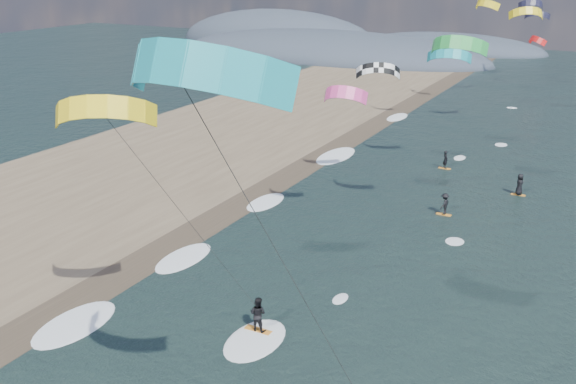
% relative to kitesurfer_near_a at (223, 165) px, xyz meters
% --- Properties ---
extents(wet_sand_strip, '(3.00, 240.00, 0.00)m').
position_rel_kitesurfer_near_a_xyz_m(wet_sand_strip, '(-16.31, 11.29, -12.91)').
color(wet_sand_strip, '#382D23').
rests_on(wet_sand_strip, ground).
extents(coastal_hills, '(80.00, 41.00, 15.00)m').
position_rel_kitesurfer_near_a_xyz_m(coastal_hills, '(-49.16, 109.15, -12.91)').
color(coastal_hills, '#3D4756').
rests_on(coastal_hills, ground).
extents(kitesurfer_near_a, '(8.02, 8.49, 16.51)m').
position_rel_kitesurfer_near_a_xyz_m(kitesurfer_near_a, '(0.00, 0.00, 0.00)').
color(kitesurfer_near_a, orange).
rests_on(kitesurfer_near_a, ground).
extents(kitesurfer_near_b, '(7.29, 9.12, 13.47)m').
position_rel_kitesurfer_near_a_xyz_m(kitesurfer_near_b, '(-8.36, 6.94, -4.07)').
color(kitesurfer_near_b, orange).
rests_on(kitesurfer_near_b, ground).
extents(far_kitesurfers, '(8.18, 11.93, 1.78)m').
position_rel_kitesurfer_near_a_xyz_m(far_kitesurfers, '(-0.97, 35.76, -12.05)').
color(far_kitesurfers, orange).
rests_on(far_kitesurfers, ground).
extents(bg_kite_field, '(10.98, 70.48, 9.75)m').
position_rel_kitesurfer_near_a_xyz_m(bg_kite_field, '(-5.31, 56.90, -1.62)').
color(bg_kite_field, black).
rests_on(bg_kite_field, ground).
extents(shoreline_surf, '(2.40, 79.40, 0.11)m').
position_rel_kitesurfer_near_a_xyz_m(shoreline_surf, '(-15.11, 16.04, -12.91)').
color(shoreline_surf, white).
rests_on(shoreline_surf, ground).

